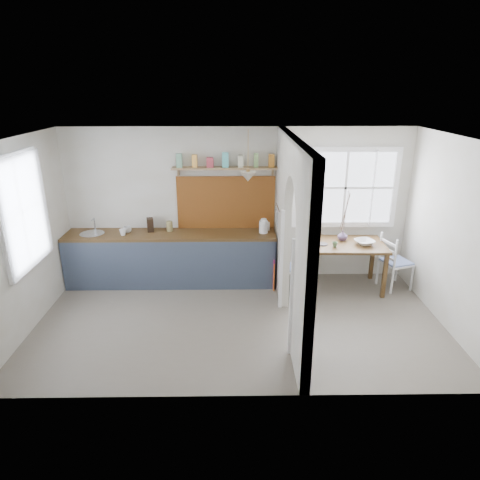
{
  "coord_description": "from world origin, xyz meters",
  "views": [
    {
      "loc": [
        -0.07,
        -5.44,
        3.22
      ],
      "look_at": [
        0.02,
        0.59,
        1.03
      ],
      "focal_mm": 32.0,
      "sensor_mm": 36.0,
      "label": 1
    }
  ],
  "objects_px": {
    "chair_left": "(293,267)",
    "chair_right": "(396,261)",
    "vase": "(343,236)",
    "kettle": "(264,226)",
    "dining_table": "(344,266)"
  },
  "relations": [
    {
      "from": "chair_left",
      "to": "vase",
      "type": "xyz_separation_m",
      "value": [
        0.84,
        0.24,
        0.47
      ]
    },
    {
      "from": "chair_left",
      "to": "chair_right",
      "type": "distance_m",
      "value": 1.73
    },
    {
      "from": "kettle",
      "to": "vase",
      "type": "relative_size",
      "value": 1.41
    },
    {
      "from": "chair_right",
      "to": "dining_table",
      "type": "bearing_deg",
      "value": 71.25
    },
    {
      "from": "chair_left",
      "to": "kettle",
      "type": "relative_size",
      "value": 3.42
    },
    {
      "from": "chair_right",
      "to": "chair_left",
      "type": "bearing_deg",
      "value": 74.92
    },
    {
      "from": "chair_left",
      "to": "chair_right",
      "type": "bearing_deg",
      "value": 113.97
    },
    {
      "from": "dining_table",
      "to": "vase",
      "type": "xyz_separation_m",
      "value": [
        -0.02,
        0.14,
        0.48
      ]
    },
    {
      "from": "dining_table",
      "to": "kettle",
      "type": "bearing_deg",
      "value": 171.82
    },
    {
      "from": "chair_left",
      "to": "kettle",
      "type": "distance_m",
      "value": 0.84
    },
    {
      "from": "chair_right",
      "to": "vase",
      "type": "xyz_separation_m",
      "value": [
        -0.89,
        0.15,
        0.41
      ]
    },
    {
      "from": "chair_left",
      "to": "chair_right",
      "type": "xyz_separation_m",
      "value": [
        1.73,
        0.09,
        0.06
      ]
    },
    {
      "from": "chair_left",
      "to": "vase",
      "type": "relative_size",
      "value": 4.83
    },
    {
      "from": "kettle",
      "to": "chair_left",
      "type": "bearing_deg",
      "value": -56.76
    },
    {
      "from": "dining_table",
      "to": "vase",
      "type": "height_order",
      "value": "vase"
    }
  ]
}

